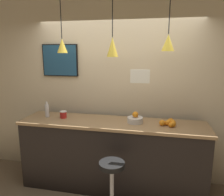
# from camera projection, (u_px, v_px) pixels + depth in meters

# --- Properties ---
(back_wall) EXTENTS (8.00, 0.06, 2.90)m
(back_wall) POSITION_uv_depth(u_px,v_px,m) (118.00, 89.00, 3.47)
(back_wall) COLOR beige
(back_wall) RESTS_ON ground_plane
(service_counter) EXTENTS (2.70, 0.63, 1.04)m
(service_counter) POSITION_uv_depth(u_px,v_px,m) (112.00, 155.00, 3.26)
(service_counter) COLOR black
(service_counter) RESTS_ON ground_plane
(bar_stool) EXTENTS (0.40, 0.40, 0.73)m
(bar_stool) POSITION_uv_depth(u_px,v_px,m) (112.00, 183.00, 2.69)
(bar_stool) COLOR #B7B7BC
(bar_stool) RESTS_ON ground_plane
(fruit_bowl) EXTENTS (0.22, 0.22, 0.16)m
(fruit_bowl) POSITION_uv_depth(u_px,v_px,m) (135.00, 119.00, 3.10)
(fruit_bowl) COLOR beige
(fruit_bowl) RESTS_ON service_counter
(orange_pile) EXTENTS (0.22, 0.23, 0.08)m
(orange_pile) POSITION_uv_depth(u_px,v_px,m) (169.00, 123.00, 2.99)
(orange_pile) COLOR orange
(orange_pile) RESTS_ON service_counter
(juice_bottle) EXTENTS (0.06, 0.06, 0.24)m
(juice_bottle) POSITION_uv_depth(u_px,v_px,m) (47.00, 110.00, 3.36)
(juice_bottle) COLOR silver
(juice_bottle) RESTS_ON service_counter
(spread_jar) EXTENTS (0.10, 0.10, 0.11)m
(spread_jar) POSITION_uv_depth(u_px,v_px,m) (63.00, 115.00, 3.32)
(spread_jar) COLOR red
(spread_jar) RESTS_ON service_counter
(pendant_lamp_left) EXTENTS (0.15, 0.15, 0.79)m
(pendant_lamp_left) POSITION_uv_depth(u_px,v_px,m) (62.00, 45.00, 3.10)
(pendant_lamp_left) COLOR black
(pendant_lamp_middle) EXTENTS (0.16, 0.16, 0.84)m
(pendant_lamp_middle) POSITION_uv_depth(u_px,v_px,m) (112.00, 47.00, 2.96)
(pendant_lamp_middle) COLOR black
(pendant_lamp_right) EXTENTS (0.16, 0.16, 0.76)m
(pendant_lamp_right) POSITION_uv_depth(u_px,v_px,m) (168.00, 42.00, 2.80)
(pendant_lamp_right) COLOR black
(mounted_tv) EXTENTS (0.59, 0.04, 0.51)m
(mounted_tv) POSITION_uv_depth(u_px,v_px,m) (60.00, 60.00, 3.52)
(mounted_tv) COLOR black
(hanging_menu_board) EXTENTS (0.24, 0.01, 0.17)m
(hanging_menu_board) POSITION_uv_depth(u_px,v_px,m) (140.00, 76.00, 2.70)
(hanging_menu_board) COLOR white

